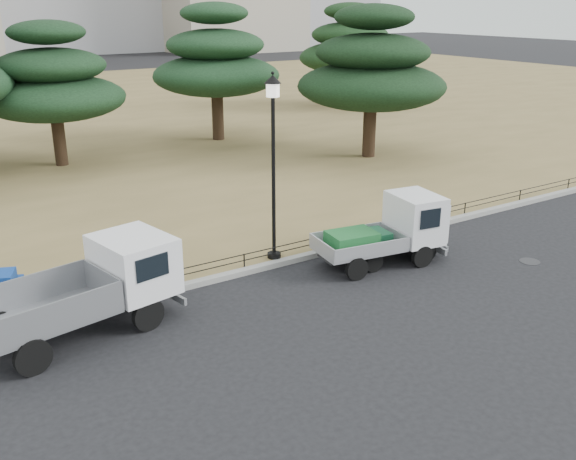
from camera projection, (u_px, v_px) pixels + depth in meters
ground at (330, 299)px, 16.67m from camera, size 220.00×220.00×0.00m
lawn at (45, 121)px, 40.84m from camera, size 120.00×56.00×0.15m
curb at (277, 264)px, 18.70m from camera, size 120.00×0.25×0.16m
truck_large at (87, 287)px, 14.64m from camera, size 4.94×2.68×2.04m
truck_kei_front at (388, 231)px, 18.69m from camera, size 3.90×2.08×1.97m
truck_kei_rear at (399, 231)px, 19.09m from camera, size 3.34×1.74×1.67m
street_lamp at (273, 138)px, 17.76m from camera, size 0.47×0.47×5.29m
pipe_fence at (274, 250)px, 18.70m from camera, size 38.00×0.04×0.40m
manhole at (530, 261)px, 19.05m from camera, size 0.60×0.60×0.01m
pine_center_left at (52, 83)px, 28.45m from camera, size 6.31×6.31×6.42m
pine_center_right at (216, 62)px, 33.80m from camera, size 6.73×6.73×7.14m
pine_east_near at (372, 71)px, 29.98m from camera, size 7.00×7.00×7.07m
pine_east_far at (349, 47)px, 45.03m from camera, size 7.06×7.06×7.10m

